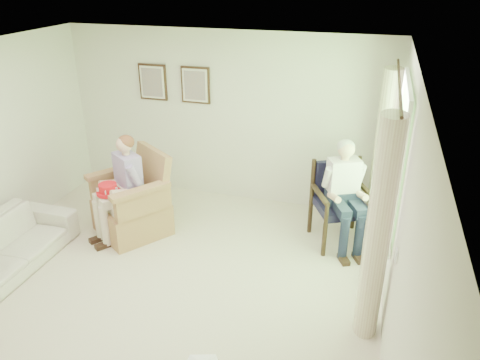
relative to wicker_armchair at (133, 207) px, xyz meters
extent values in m
plane|color=beige|center=(0.89, -1.31, -0.37)|extent=(5.50, 5.50, 0.00)
cube|color=silver|center=(0.89, 1.44, 0.93)|extent=(5.00, 0.04, 2.60)
cube|color=silver|center=(3.39, -1.31, 0.93)|extent=(0.04, 5.50, 2.60)
cube|color=white|center=(0.89, -1.31, 2.23)|extent=(5.00, 5.50, 0.02)
cube|color=#2D6B23|center=(3.36, -0.11, 1.18)|extent=(0.02, 1.40, 1.50)
cube|color=white|center=(3.35, -0.11, 1.96)|extent=(0.04, 1.52, 0.06)
cube|color=white|center=(3.35, -0.11, 0.40)|extent=(0.04, 1.52, 0.06)
cylinder|color=#382114|center=(3.26, -0.11, 1.98)|extent=(0.03, 2.50, 0.03)
cylinder|color=beige|center=(3.22, -1.09, 0.78)|extent=(0.34, 0.34, 2.30)
cylinder|color=beige|center=(3.22, 0.87, 0.78)|extent=(0.34, 0.34, 2.30)
cube|color=#382114|center=(-0.26, 1.41, 1.41)|extent=(0.45, 0.03, 0.55)
cube|color=silver|center=(-0.26, 1.38, 1.41)|extent=(0.39, 0.01, 0.49)
cube|color=tan|center=(-0.26, 1.38, 1.41)|extent=(0.33, 0.01, 0.43)
cube|color=#382114|center=(0.44, 1.41, 1.41)|extent=(0.45, 0.03, 0.55)
cube|color=silver|center=(0.44, 1.38, 1.41)|extent=(0.39, 0.01, 0.49)
cube|color=tan|center=(0.44, 1.38, 1.41)|extent=(0.33, 0.01, 0.43)
cube|color=#AE7D52|center=(0.00, -0.04, -0.14)|extent=(0.86, 0.84, 0.45)
cube|color=beige|center=(0.00, -0.07, 0.14)|extent=(0.67, 0.65, 0.11)
cube|color=#AE7D52|center=(0.00, 0.32, 0.45)|extent=(0.80, 0.24, 0.67)
cube|color=#AE7D52|center=(-0.40, -0.04, 0.26)|extent=(0.11, 0.77, 0.32)
cube|color=#AE7D52|center=(0.40, -0.04, 0.26)|extent=(0.11, 0.77, 0.32)
cylinder|color=black|center=(2.47, 0.23, -0.13)|extent=(0.06, 0.06, 0.47)
cylinder|color=black|center=(3.11, 0.23, -0.13)|extent=(0.06, 0.06, 0.47)
cylinder|color=black|center=(2.47, 0.82, -0.13)|extent=(0.06, 0.06, 0.47)
cylinder|color=black|center=(3.11, 0.82, -0.13)|extent=(0.06, 0.06, 0.47)
cube|color=#191632|center=(2.79, 0.53, 0.15)|extent=(0.61, 0.59, 0.11)
cube|color=#191632|center=(2.79, 0.81, 0.44)|extent=(0.57, 0.07, 0.53)
imported|color=silver|center=(-1.06, -1.35, -0.07)|extent=(2.03, 0.79, 0.59)
cube|color=beige|center=(0.00, -0.07, 0.30)|extent=(0.40, 0.26, 0.16)
cube|color=#A38BC4|center=(0.00, -0.05, 0.58)|extent=(0.39, 0.24, 0.46)
sphere|color=#DDAD8E|center=(0.00, -0.06, 0.95)|extent=(0.21, 0.21, 0.21)
ellipsoid|color=brown|center=(0.00, -0.04, 0.98)|extent=(0.22, 0.22, 0.18)
cube|color=beige|center=(-0.10, -0.29, 0.25)|extent=(0.14, 0.44, 0.13)
cube|color=beige|center=(0.10, -0.29, 0.25)|extent=(0.14, 0.44, 0.13)
cylinder|color=beige|center=(-0.10, -0.49, -0.05)|extent=(0.12, 0.12, 0.57)
cylinder|color=beige|center=(0.10, -0.49, -0.05)|extent=(0.12, 0.12, 0.57)
cube|color=#192139|center=(2.79, 0.53, 0.31)|extent=(0.40, 0.26, 0.16)
cube|color=white|center=(2.79, 0.55, 0.59)|extent=(0.39, 0.24, 0.46)
sphere|color=#DDAD8E|center=(2.79, 0.54, 0.96)|extent=(0.21, 0.21, 0.21)
ellipsoid|color=#B7B2AD|center=(2.79, 0.56, 0.99)|extent=(0.22, 0.22, 0.18)
cube|color=#192139|center=(2.69, 0.31, 0.26)|extent=(0.14, 0.44, 0.13)
cube|color=#192139|center=(2.89, 0.31, 0.26)|extent=(0.14, 0.44, 0.13)
cylinder|color=#192139|center=(2.69, 0.11, -0.05)|extent=(0.12, 0.12, 0.58)
cylinder|color=#192139|center=(2.89, 0.11, -0.05)|extent=(0.12, 0.12, 0.58)
cylinder|color=red|center=(-0.15, -0.30, 0.35)|extent=(0.31, 0.31, 0.04)
cylinder|color=red|center=(-0.15, -0.30, 0.41)|extent=(0.23, 0.23, 0.12)
cube|color=white|center=(-0.03, -0.30, 0.41)|extent=(0.04, 0.01, 0.05)
cube|color=white|center=(-0.11, -0.19, 0.41)|extent=(0.02, 0.05, 0.05)
cube|color=white|center=(-0.25, -0.23, 0.41)|extent=(0.04, 0.03, 0.05)
cube|color=white|center=(-0.25, -0.38, 0.41)|extent=(0.04, 0.03, 0.05)
cube|color=white|center=(-0.11, -0.42, 0.41)|extent=(0.02, 0.05, 0.05)
camera|label=1|loc=(3.05, -5.06, 3.07)|focal=35.00mm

